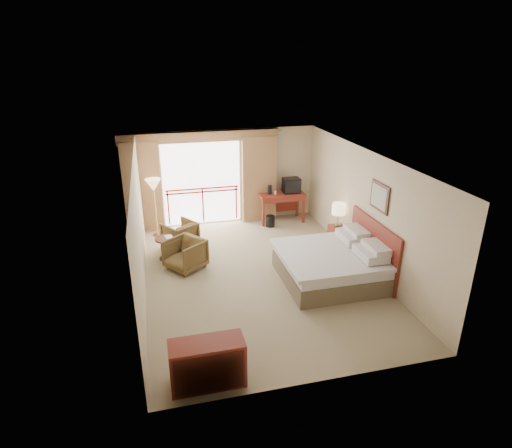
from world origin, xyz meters
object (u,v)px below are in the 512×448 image
object	(u,v)px
dresser	(207,364)
armchair_far	(181,247)
table_lamp	(339,209)
tv	(291,185)
floor_lamp	(153,187)
desk	(281,199)
bed	(332,264)
armchair_near	(186,268)
side_table	(166,245)
wastebasket	(270,221)
nightstand	(337,237)

from	to	relation	value
dresser	armchair_far	bearing A→B (deg)	85.91
table_lamp	tv	size ratio (longest dim) A/B	1.24
floor_lamp	desk	bearing A→B (deg)	4.02
bed	armchair_near	bearing A→B (deg)	157.07
desk	armchair_far	size ratio (longest dim) A/B	1.77
bed	dresser	xyz separation A→B (m)	(-3.09, -2.53, -0.00)
desk	side_table	bearing A→B (deg)	-154.13
bed	desk	distance (m)	3.72
table_lamp	floor_lamp	size ratio (longest dim) A/B	0.37
bed	wastebasket	size ratio (longest dim) A/B	6.60
tv	side_table	xyz separation A→B (m)	(-3.73, -1.74, -0.71)
wastebasket	dresser	size ratio (longest dim) A/B	0.29
wastebasket	nightstand	bearing A→B (deg)	-54.29
bed	desk	bearing A→B (deg)	90.77
wastebasket	floor_lamp	world-z (taller)	floor_lamp
tv	wastebasket	size ratio (longest dim) A/B	1.49
table_lamp	side_table	world-z (taller)	table_lamp
wastebasket	armchair_near	distance (m)	3.29
wastebasket	armchair_near	xyz separation A→B (m)	(-2.61, -2.01, -0.16)
bed	nightstand	xyz separation A→B (m)	(0.81, 1.52, -0.09)
nightstand	floor_lamp	size ratio (longest dim) A/B	0.35
tv	armchair_far	size ratio (longest dim) A/B	0.64
nightstand	floor_lamp	bearing A→B (deg)	158.02
desk	tv	distance (m)	0.51
bed	wastebasket	xyz separation A→B (m)	(-0.47, 3.31, -0.22)
nightstand	armchair_near	size ratio (longest dim) A/B	0.71
wastebasket	armchair_far	bearing A→B (deg)	-163.58
desk	wastebasket	size ratio (longest dim) A/B	4.13
dresser	side_table	bearing A→B (deg)	90.84
armchair_near	side_table	bearing A→B (deg)	176.19
nightstand	armchair_far	size ratio (longest dim) A/B	0.75
armchair_near	bed	bearing A→B (deg)	29.60
bed	floor_lamp	distance (m)	5.12
desk	dresser	xyz separation A→B (m)	(-3.04, -6.24, -0.30)
desk	side_table	world-z (taller)	desk
tv	wastebasket	xyz separation A→B (m)	(-0.72, -0.33, -0.92)
wastebasket	floor_lamp	distance (m)	3.41
table_lamp	desk	distance (m)	2.33
desk	side_table	distance (m)	3.88
armchair_near	floor_lamp	bearing A→B (deg)	157.45
dresser	floor_lamp	bearing A→B (deg)	91.17
nightstand	armchair_far	xyz separation A→B (m)	(-3.91, 1.01, -0.28)
side_table	floor_lamp	size ratio (longest dim) A/B	0.34
nightstand	floor_lamp	world-z (taller)	floor_lamp
floor_lamp	armchair_far	bearing A→B (deg)	-58.97
bed	table_lamp	size ratio (longest dim) A/B	3.58
nightstand	desk	xyz separation A→B (m)	(-0.86, 2.18, 0.39)
table_lamp	armchair_far	world-z (taller)	table_lamp
bed	armchair_near	xyz separation A→B (m)	(-3.08, 1.30, -0.38)
nightstand	table_lamp	xyz separation A→B (m)	(-0.00, 0.05, 0.75)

